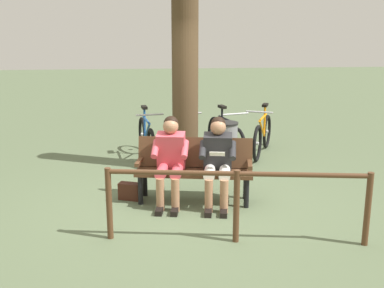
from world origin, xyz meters
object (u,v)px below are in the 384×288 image
(litter_bin, at_px, (226,148))
(bicycle_purple, at_px, (262,136))
(person_reading, at_px, (218,158))
(bicycle_silver, at_px, (147,139))
(bicycle_red, at_px, (226,138))
(handbag, at_px, (130,191))
(tree_trunk, at_px, (185,69))
(bicycle_green, at_px, (186,137))
(bench, at_px, (194,165))
(person_companion, at_px, (170,157))

(litter_bin, height_order, bicycle_purple, bicycle_purple)
(person_reading, relative_size, bicycle_silver, 0.72)
(bicycle_red, bearing_deg, handbag, -53.75)
(handbag, distance_m, tree_trunk, 2.29)
(person_reading, bearing_deg, handbag, -3.87)
(bicycle_red, height_order, bicycle_green, same)
(person_reading, relative_size, tree_trunk, 0.36)
(bicycle_silver, bearing_deg, litter_bin, 42.17)
(bench, xyz_separation_m, litter_bin, (-0.63, -1.19, -0.08))
(person_reading, distance_m, litter_bin, 1.47)
(person_companion, relative_size, bicycle_silver, 0.72)
(bicycle_purple, bearing_deg, handbag, -24.27)
(person_companion, xyz_separation_m, bicycle_purple, (-1.85, -2.39, -0.30))
(litter_bin, relative_size, bicycle_silver, 0.51)
(tree_trunk, xyz_separation_m, litter_bin, (-0.64, 0.29, -1.26))
(tree_trunk, relative_size, litter_bin, 3.96)
(bicycle_purple, xyz_separation_m, bicycle_green, (1.45, -0.04, 0.00))
(person_reading, height_order, bicycle_silver, person_reading)
(tree_trunk, height_order, bicycle_red, tree_trunk)
(bench, xyz_separation_m, handbag, (0.91, -0.08, -0.39))
(bench, distance_m, person_companion, 0.39)
(bicycle_green, height_order, bicycle_silver, same)
(handbag, bearing_deg, bicycle_silver, -96.56)
(person_companion, bearing_deg, bicycle_purple, -117.74)
(tree_trunk, bearing_deg, bicycle_silver, -48.98)
(bicycle_purple, distance_m, bicycle_green, 1.45)
(bench, height_order, tree_trunk, tree_trunk)
(handbag, xyz_separation_m, tree_trunk, (-0.90, -1.40, 1.57))
(person_companion, xyz_separation_m, tree_trunk, (-0.33, -1.58, 1.02))
(litter_bin, relative_size, bicycle_red, 0.52)
(bicycle_green, bearing_deg, person_reading, 3.79)
(bicycle_purple, bearing_deg, person_companion, -14.35)
(bench, bearing_deg, bicycle_green, -81.48)
(handbag, xyz_separation_m, bicycle_purple, (-2.42, -2.20, 0.24))
(person_companion, bearing_deg, tree_trunk, -91.79)
(person_reading, relative_size, bicycle_purple, 0.77)
(bicycle_purple, relative_size, bicycle_green, 0.93)
(tree_trunk, bearing_deg, person_companion, 78.18)
(bench, distance_m, bicycle_purple, 2.74)
(person_reading, relative_size, litter_bin, 1.41)
(person_reading, bearing_deg, person_companion, -0.05)
(bicycle_green, bearing_deg, bicycle_red, 75.74)
(bicycle_red, xyz_separation_m, bicycle_green, (0.73, -0.17, 0.00))
(tree_trunk, bearing_deg, handbag, 57.18)
(handbag, relative_size, bicycle_green, 0.18)
(bicycle_red, height_order, bicycle_silver, same)
(bicycle_red, bearing_deg, bicycle_green, -117.37)
(bicycle_purple, bearing_deg, bicycle_red, -56.74)
(handbag, relative_size, litter_bin, 0.35)
(tree_trunk, height_order, bicycle_purple, tree_trunk)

